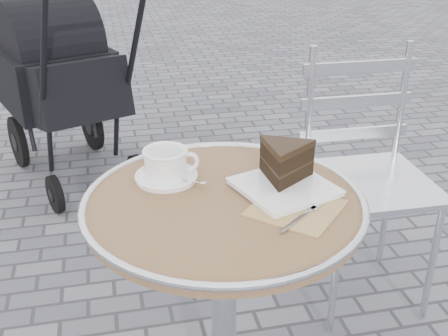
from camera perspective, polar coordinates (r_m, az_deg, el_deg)
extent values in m
cylinder|color=silver|center=(1.62, -0.02, -14.61)|extent=(0.07, 0.07, 0.67)
cylinder|color=#A17657|center=(1.42, -0.02, -3.82)|extent=(0.70, 0.70, 0.03)
torus|color=silver|center=(1.41, -0.02, -3.29)|extent=(0.72, 0.72, 0.02)
cylinder|color=white|center=(1.52, -5.88, -0.95)|extent=(0.16, 0.16, 0.01)
cylinder|color=white|center=(1.50, -5.95, 0.49)|extent=(0.12, 0.12, 0.07)
torus|color=white|center=(1.51, -3.61, 0.64)|extent=(0.06, 0.02, 0.06)
cylinder|color=beige|center=(1.49, -6.01, 1.63)|extent=(0.10, 0.10, 0.01)
cube|color=tan|center=(1.39, 7.32, -4.04)|extent=(0.28, 0.28, 0.00)
cube|color=white|center=(1.46, 6.13, -1.97)|extent=(0.28, 0.28, 0.01)
cylinder|color=silver|center=(2.00, 11.21, -10.78)|extent=(0.03, 0.03, 0.48)
cylinder|color=silver|center=(2.15, 20.37, -9.17)|extent=(0.03, 0.03, 0.48)
cylinder|color=silver|center=(2.28, 7.85, -5.49)|extent=(0.03, 0.03, 0.48)
cylinder|color=silver|center=(2.42, 16.10, -4.43)|extent=(0.03, 0.03, 0.48)
cube|color=silver|center=(2.08, 14.63, -1.48)|extent=(0.44, 0.44, 0.02)
cube|color=black|center=(3.08, -15.66, 7.71)|extent=(0.67, 0.82, 0.43)
cylinder|color=black|center=(2.89, -16.78, -2.56)|extent=(0.10, 0.19, 0.19)
cylinder|color=black|center=(3.02, -8.79, -0.42)|extent=(0.10, 0.19, 0.19)
cylinder|color=black|center=(3.44, -20.18, 2.52)|extent=(0.14, 0.29, 0.30)
cylinder|color=black|center=(3.55, -13.27, 4.17)|extent=(0.14, 0.29, 0.30)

